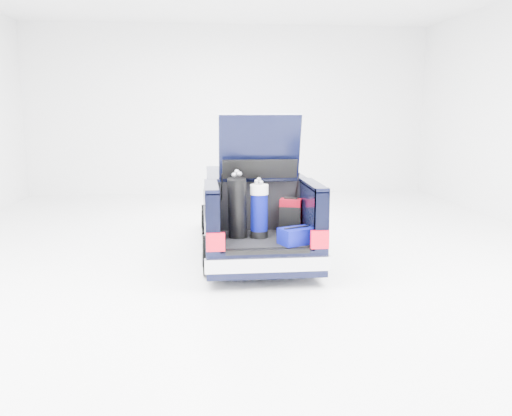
{
  "coord_description": "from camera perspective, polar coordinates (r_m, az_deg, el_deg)",
  "views": [
    {
      "loc": [
        -0.94,
        -9.5,
        2.54
      ],
      "look_at": [
        0.0,
        -0.5,
        0.89
      ],
      "focal_mm": 38.0,
      "sensor_mm": 36.0,
      "label": 1
    }
  ],
  "objects": [
    {
      "name": "blue_golf_bag",
      "position": [
        8.27,
        0.33,
        -0.27
      ],
      "size": [
        0.32,
        0.32,
        0.93
      ],
      "rotation": [
        0.0,
        0.0,
        0.17
      ],
      "color": "black",
      "rests_on": "car"
    },
    {
      "name": "red_suitcase",
      "position": [
        8.7,
        3.68,
        -0.79
      ],
      "size": [
        0.39,
        0.32,
        0.56
      ],
      "rotation": [
        0.0,
        0.0,
        -0.32
      ],
      "color": "maroon",
      "rests_on": "car"
    },
    {
      "name": "ground",
      "position": [
        9.88,
        -0.3,
        -4.56
      ],
      "size": [
        14.0,
        14.0,
        0.0
      ],
      "primitive_type": "plane",
      "color": "white",
      "rests_on": "ground"
    },
    {
      "name": "blue_duffel",
      "position": [
        7.96,
        4.3,
        -2.93
      ],
      "size": [
        0.58,
        0.49,
        0.26
      ],
      "rotation": [
        0.0,
        0.0,
        0.41
      ],
      "color": "#040763",
      "rests_on": "car"
    },
    {
      "name": "black_golf_bag",
      "position": [
        8.22,
        -1.98,
        0.03
      ],
      "size": [
        0.37,
        0.44,
        1.04
      ],
      "rotation": [
        0.0,
        0.0,
        -0.24
      ],
      "color": "black",
      "rests_on": "car"
    },
    {
      "name": "car",
      "position": [
        9.84,
        -0.37,
        -0.61
      ],
      "size": [
        1.87,
        4.65,
        2.47
      ],
      "color": "black",
      "rests_on": "ground"
    }
  ]
}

